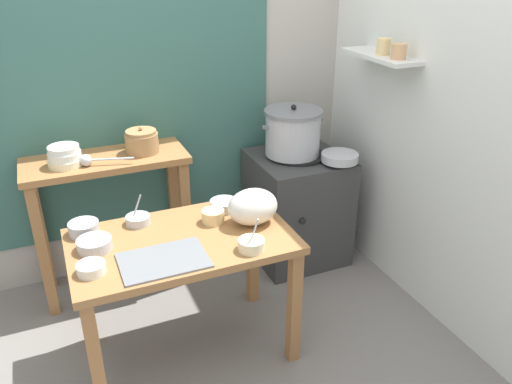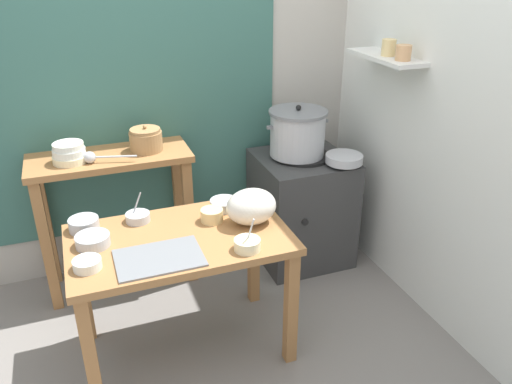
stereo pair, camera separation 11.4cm
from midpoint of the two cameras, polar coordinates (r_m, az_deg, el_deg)
ground_plane at (r=3.00m, az=-6.41°, el=-17.09°), size 9.00×9.00×0.00m
wall_back at (r=3.37m, az=-11.81°, el=12.76°), size 4.40×0.12×2.60m
wall_right at (r=3.14m, az=16.79°, el=11.22°), size 0.30×3.20×2.60m
prep_table at (r=2.64m, az=-9.40°, el=-7.17°), size 1.10×0.66×0.72m
back_shelf_table at (r=3.26m, az=-17.03°, el=0.09°), size 0.96×0.40×0.90m
stove_block at (r=3.59m, az=3.67°, el=-1.65°), size 0.60×0.61×0.78m
steamer_pot at (r=3.37m, az=3.17°, el=6.69°), size 0.43×0.38×0.34m
clay_pot at (r=3.18m, az=-13.65°, el=5.49°), size 0.20×0.20×0.16m
bowl_stack_enamel at (r=3.12m, az=-21.58°, el=3.72°), size 0.20×0.20×0.12m
ladle at (r=3.07m, az=-19.26°, el=3.37°), size 0.30×0.11×0.07m
serving_tray at (r=2.42m, az=-11.64°, el=-7.50°), size 0.40×0.28×0.01m
plastic_bag at (r=2.64m, az=-1.61°, el=-1.66°), size 0.27×0.21×0.19m
wide_pan at (r=3.33m, az=8.38°, el=3.86°), size 0.24×0.24×0.05m
prep_bowl_0 at (r=2.58m, az=-18.83°, el=-5.52°), size 0.17×0.17×0.06m
prep_bowl_1 at (r=2.73m, az=-19.83°, el=-3.79°), size 0.15×0.15×0.06m
prep_bowl_2 at (r=2.44m, az=-1.86°, el=-5.86°), size 0.13×0.13×0.17m
prep_bowl_3 at (r=2.75m, az=-14.21°, el=-2.99°), size 0.13×0.13×0.15m
prep_bowl_4 at (r=2.81m, az=-4.76°, el=-1.42°), size 0.15×0.15×0.05m
prep_bowl_5 at (r=2.41m, az=-19.26°, el=-8.03°), size 0.13×0.13×0.05m
prep_bowl_6 at (r=2.69m, az=-6.04°, el=-2.67°), size 0.12×0.12×0.07m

